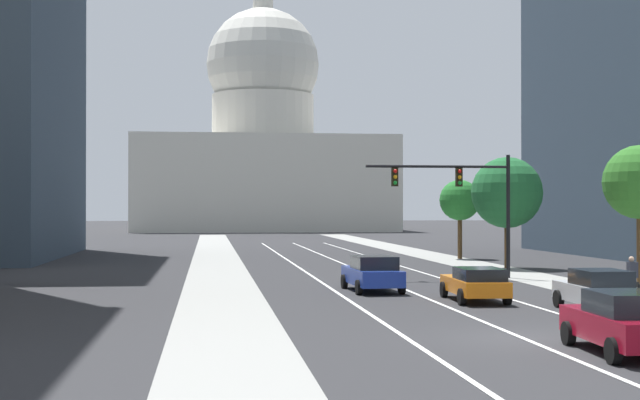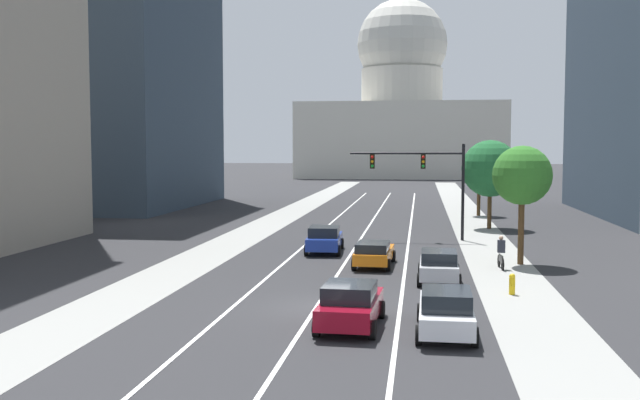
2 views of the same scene
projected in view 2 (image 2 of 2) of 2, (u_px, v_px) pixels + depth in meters
name	position (u px, v px, depth m)	size (l,w,h in m)	color
ground_plane	(377.00, 214.00, 67.89)	(400.00, 400.00, 0.00)	#2B2B2D
sidewalk_left	(281.00, 218.00, 64.07)	(3.42, 130.00, 0.01)	gray
sidewalk_right	(470.00, 220.00, 61.84)	(3.42, 130.00, 0.01)	gray
lane_stripe_left	(321.00, 232.00, 53.52)	(0.16, 90.00, 0.01)	white
lane_stripe_center	(365.00, 232.00, 53.08)	(0.16, 90.00, 0.01)	white
lane_stripe_right	(410.00, 233.00, 52.63)	(0.16, 90.00, 0.01)	white
office_tower_far_left	(122.00, 24.00, 75.12)	(14.94, 25.82, 37.62)	#334251
capitol_building	(402.00, 111.00, 149.12)	(40.79, 25.96, 37.54)	beige
car_orange	(374.00, 253.00, 37.94)	(2.11, 4.63, 1.35)	orange
car_blue	(324.00, 239.00, 43.03)	(2.26, 4.67, 1.58)	#1E389E
car_white	(446.00, 311.00, 24.28)	(2.00, 4.73, 1.57)	silver
car_silver	(439.00, 265.00, 33.61)	(2.00, 4.15, 1.50)	#B2B5BA
car_crimson	(350.00, 304.00, 25.17)	(2.23, 4.53, 1.59)	maroon
traffic_signal_mast	(426.00, 172.00, 48.52)	(7.64, 0.39, 6.44)	black
fire_hydrant	(512.00, 284.00, 30.77)	(0.26, 0.35, 0.91)	yellow
cyclist	(501.00, 253.00, 37.15)	(0.38, 1.70, 1.72)	black
street_tree_near_right	(522.00, 176.00, 38.37)	(3.13, 3.13, 6.32)	#51381E
street_tree_far_right	(479.00, 169.00, 65.53)	(2.93, 2.93, 5.69)	#51381E
street_tree_mid_right	(490.00, 169.00, 55.21)	(4.32, 4.32, 6.76)	#51381E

